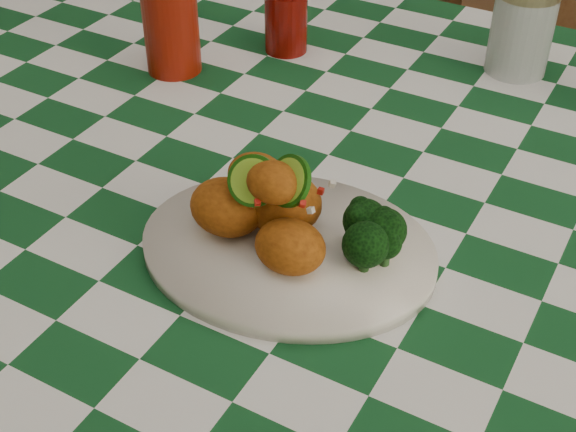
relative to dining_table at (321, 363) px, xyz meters
The scene contains 8 objects.
dining_table is the anchor object (origin of this frame).
plate 0.45m from the dining_table, 75.62° to the right, with size 0.32×0.25×0.02m, color silver, non-canonical shape.
fried_chicken_pile 0.50m from the dining_table, 78.77° to the right, with size 0.16×0.11×0.10m, color #A3500F, non-canonical shape.
broccoli_side 0.49m from the dining_table, 54.56° to the right, with size 0.07×0.07×0.05m, color black, non-canonical shape.
red_tumbler 0.56m from the dining_table, 163.10° to the left, with size 0.08×0.08×0.14m, color maroon.
ketchup_bottle 0.55m from the dining_table, 129.75° to the left, with size 0.07×0.07×0.14m, color #5D0904, non-canonical shape.
mason_jar 0.58m from the dining_table, 67.50° to the left, with size 0.09×0.09×0.13m, color #B2BCBA, non-canonical shape.
wooden_chair_left 0.84m from the dining_table, 116.91° to the left, with size 0.42×0.44×0.91m, color #472814, non-canonical shape.
Camera 1 is at (0.37, -0.76, 1.36)m, focal length 50.00 mm.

